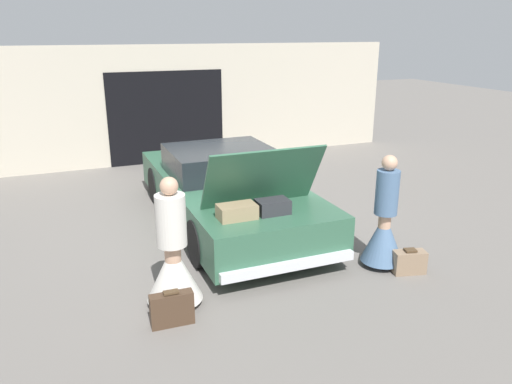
# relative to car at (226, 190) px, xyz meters

# --- Properties ---
(ground_plane) EXTENTS (40.00, 40.00, 0.00)m
(ground_plane) POSITION_rel_car_xyz_m (0.00, -0.02, -0.56)
(ground_plane) COLOR slate
(garage_wall_back) EXTENTS (12.00, 0.14, 2.80)m
(garage_wall_back) POSITION_rel_car_xyz_m (0.00, 4.45, 0.83)
(garage_wall_back) COLOR beige
(garage_wall_back) RESTS_ON ground_plane
(car) EXTENTS (1.98, 4.86, 1.65)m
(car) POSITION_rel_car_xyz_m (0.00, 0.00, 0.00)
(car) COLOR #336047
(car) RESTS_ON ground_plane
(person_left) EXTENTS (0.66, 0.66, 1.58)m
(person_left) POSITION_rel_car_xyz_m (-1.44, -2.32, -0.01)
(person_left) COLOR tan
(person_left) RESTS_ON ground_plane
(person_right) EXTENTS (0.58, 0.58, 1.57)m
(person_right) POSITION_rel_car_xyz_m (1.45, -2.39, -0.00)
(person_right) COLOR tan
(person_right) RESTS_ON ground_plane
(suitcase_beside_left_person) EXTENTS (0.48, 0.16, 0.42)m
(suitcase_beside_left_person) POSITION_rel_car_xyz_m (-1.58, -2.75, -0.37)
(suitcase_beside_left_person) COLOR #473323
(suitcase_beside_left_person) RESTS_ON ground_plane
(suitcase_beside_right_person) EXTENTS (0.47, 0.30, 0.34)m
(suitcase_beside_right_person) POSITION_rel_car_xyz_m (1.65, -2.72, -0.41)
(suitcase_beside_right_person) COLOR #8C7259
(suitcase_beside_right_person) RESTS_ON ground_plane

